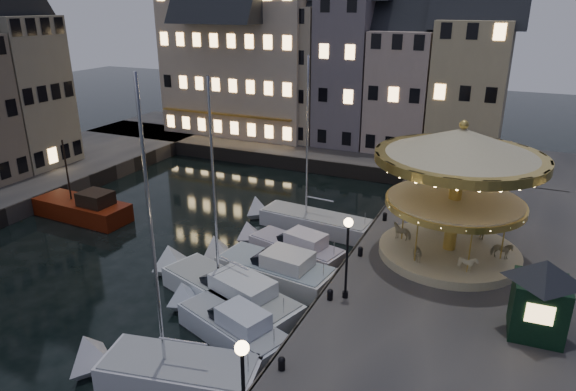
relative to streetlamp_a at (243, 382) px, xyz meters
The scene contains 30 objects.
ground 12.21m from the streetlamp_a, 128.66° to the left, with size 160.00×160.00×0.00m, color black.
quay_east 16.81m from the streetlamp_a, 65.61° to the left, with size 16.00×56.00×1.30m, color #474442.
quay_north 40.14m from the streetlamp_a, 112.33° to the left, with size 44.00×12.00×1.30m, color #474442.
quaywall_e 15.42m from the streetlamp_a, 94.57° to the left, with size 0.15×44.00×1.30m, color #47423A.
quaywall_n 33.86m from the streetlamp_a, 113.06° to the left, with size 48.00×0.15×1.30m, color #47423A.
quaywall_w 27.70m from the streetlamp_a, 156.42° to the left, with size 0.15×44.00×1.30m, color #47423A.
streetlamp_a is the anchor object (origin of this frame).
streetlamp_b 10.00m from the streetlamp_a, 90.00° to the left, with size 0.44×0.44×4.17m.
streetlamp_c 23.50m from the streetlamp_a, 90.00° to the left, with size 0.44×0.44×4.17m.
bollard_a 4.71m from the streetlamp_a, 98.53° to the left, with size 0.30×0.30×0.57m.
bollard_b 9.82m from the streetlamp_a, 93.61° to the left, with size 0.30×0.30×0.57m.
bollard_c 14.71m from the streetlamp_a, 92.37° to the left, with size 0.30×0.30×0.57m.
bollard_d 20.15m from the streetlamp_a, 91.72° to the left, with size 0.30×0.30×0.57m.
townhouse_na 47.41m from the streetlamp_a, 124.40° to the left, with size 5.50×8.00×12.80m.
townhouse_nb 44.62m from the streetlamp_a, 118.58° to the left, with size 6.16×8.00×13.80m.
townhouse_nc 42.13m from the streetlamp_a, 111.29° to the left, with size 6.82×8.00×14.80m.
townhouse_nd 40.47m from the streetlamp_a, 103.62° to the left, with size 5.50×8.00×15.80m.
townhouse_ne 39.38m from the streetlamp_a, 95.86° to the left, with size 6.16×8.00×12.80m.
townhouse_nf 39.29m from the streetlamp_a, 86.99° to the left, with size 6.82×8.00×13.80m.
townhouse_wc 38.99m from the streetlamp_a, 149.00° to the left, with size 8.80×5.50×14.20m.
hotel_corner 44.76m from the streetlamp_a, 118.53° to the left, with size 17.60×9.00×16.80m.
motorboat_a 6.86m from the streetlamp_a, 151.79° to the left, with size 7.60×3.81×12.57m.
motorboat_b 8.58m from the streetlamp_a, 125.00° to the left, with size 6.95×4.08×2.15m.
motorboat_c 11.44m from the streetlamp_a, 124.54° to the left, with size 9.38×5.11×12.57m.
motorboat_d 13.58m from the streetlamp_a, 113.01° to the left, with size 7.82×3.44×2.15m.
motorboat_e 16.18m from the streetlamp_a, 108.79° to the left, with size 7.08×3.50×2.15m.
motorboat_f 20.59m from the streetlamp_a, 106.45° to the left, with size 8.89×2.97×11.76m.
red_fishing_boat 25.84m from the streetlamp_a, 145.78° to the left, with size 7.46×2.88×5.91m.
carousel 17.15m from the streetlamp_a, 76.61° to the left, with size 8.87×8.87×7.76m.
ticket_kiosk 13.48m from the streetlamp_a, 51.84° to the left, with size 3.43×3.43×4.01m.
Camera 1 is at (13.53, -19.75, 14.68)m, focal length 32.00 mm.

